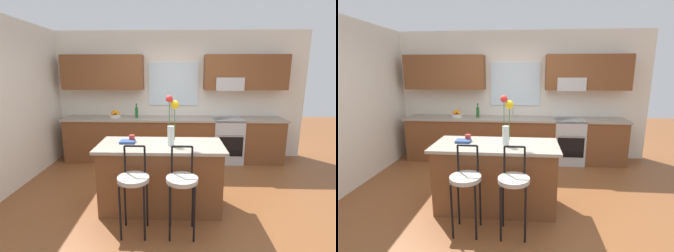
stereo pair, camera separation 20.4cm
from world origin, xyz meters
The scene contains 14 objects.
ground_plane centered at (0.00, 0.00, 0.00)m, with size 14.00×14.00×0.00m, color brown.
wall_left centered at (-2.56, 0.30, 1.35)m, with size 0.12×4.60×2.70m, color silver.
back_wall_assembly centered at (0.02, 1.99, 1.51)m, with size 5.60×0.50×2.70m.
counter_run centered at (0.00, 1.70, 0.47)m, with size 4.56×0.64×0.92m.
sink_faucet centered at (-0.03, 1.84, 1.06)m, with size 0.02×0.13×0.23m.
oven_range centered at (1.13, 1.68, 0.46)m, with size 0.60×0.64×0.92m.
kitchen_island centered at (-0.15, -0.21, 0.46)m, with size 1.67×0.74×0.92m.
bar_stool_near centered at (-0.42, -0.79, 0.64)m, with size 0.36×0.36×1.04m.
bar_stool_middle centered at (0.13, -0.79, 0.64)m, with size 0.36×0.36×1.04m.
flower_vase centered at (0.00, -0.26, 1.26)m, with size 0.17×0.11×0.66m.
mug_ceramic centered at (-0.55, -0.09, 0.97)m, with size 0.08×0.08×0.09m, color #A52D28.
cookbook centered at (-0.60, -0.16, 0.94)m, with size 0.20×0.15×0.03m, color navy.
fruit_bowl_oranges centered at (-1.22, 1.70, 0.98)m, with size 0.24×0.24×0.16m.
bottle_olive_oil centered at (-0.77, 1.70, 1.04)m, with size 0.06×0.06×0.29m.
Camera 1 is at (0.06, -3.37, 1.87)m, focal length 26.37 mm.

